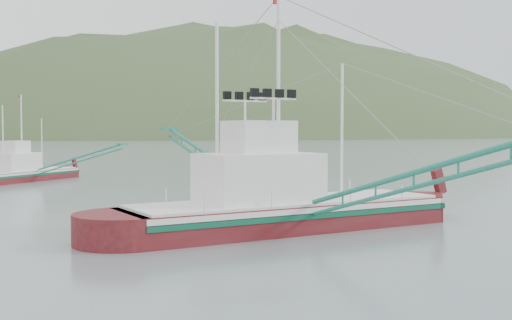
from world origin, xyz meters
TOP-DOWN VIEW (x-y plane):
  - ground at (0.00, 0.00)m, footprint 1200.00×1200.00m
  - main_boat at (-2.16, -0.42)m, footprint 17.07×30.94m
  - bg_boat_far at (-7.50, 38.56)m, footprint 17.41×19.82m
  - headland_right at (240.00, 430.00)m, footprint 684.00×432.00m

SIDE VIEW (x-z plane):
  - ground at x=0.00m, z-range 0.00..0.00m
  - headland_right at x=240.00m, z-range -153.00..153.00m
  - main_boat at x=-2.16m, z-range -4.47..8.05m
  - bg_boat_far at x=-7.50m, z-range -2.62..6.53m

